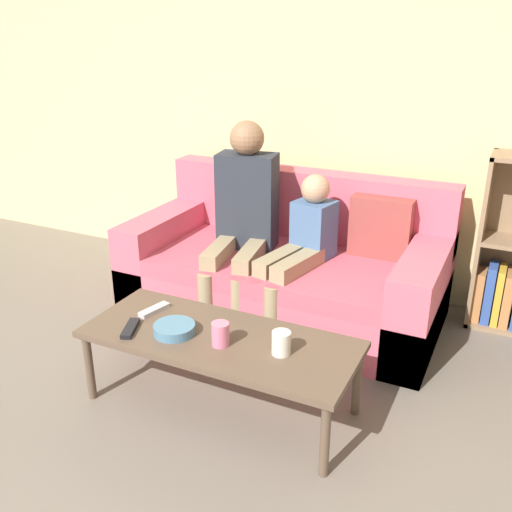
% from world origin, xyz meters
% --- Properties ---
extents(wall_back, '(12.00, 0.06, 2.60)m').
position_xyz_m(wall_back, '(0.00, 2.77, 1.30)').
color(wall_back, beige).
rests_on(wall_back, ground_plane).
extents(couch, '(1.89, 0.94, 0.83)m').
position_xyz_m(couch, '(0.12, 2.20, 0.27)').
color(couch, '#DB5B70').
rests_on(couch, ground_plane).
extents(coffee_table, '(1.27, 0.52, 0.38)m').
position_xyz_m(coffee_table, '(0.22, 1.16, 0.34)').
color(coffee_table, brown).
rests_on(coffee_table, ground_plane).
extents(person_adult, '(0.42, 0.68, 1.18)m').
position_xyz_m(person_adult, '(-0.14, 2.11, 0.67)').
color(person_adult, '#9E8966').
rests_on(person_adult, ground_plane).
extents(person_child, '(0.34, 0.67, 0.90)m').
position_xyz_m(person_child, '(0.25, 2.05, 0.51)').
color(person_child, '#9E8966').
rests_on(person_child, ground_plane).
extents(cup_near, '(0.08, 0.08, 0.11)m').
position_xyz_m(cup_near, '(0.26, 1.10, 0.43)').
color(cup_near, pink).
rests_on(cup_near, coffee_table).
extents(cup_far, '(0.08, 0.08, 0.10)m').
position_xyz_m(cup_far, '(0.53, 1.15, 0.43)').
color(cup_far, silver).
rests_on(cup_far, coffee_table).
extents(tv_remote_0, '(0.11, 0.18, 0.02)m').
position_xyz_m(tv_remote_0, '(-0.18, 1.03, 0.39)').
color(tv_remote_0, black).
rests_on(tv_remote_0, coffee_table).
extents(tv_remote_1, '(0.09, 0.18, 0.02)m').
position_xyz_m(tv_remote_1, '(-0.19, 1.23, 0.39)').
color(tv_remote_1, '#B7B7BC').
rests_on(tv_remote_1, coffee_table).
extents(snack_bowl, '(0.19, 0.19, 0.05)m').
position_xyz_m(snack_bowl, '(0.02, 1.09, 0.40)').
color(snack_bowl, teal).
rests_on(snack_bowl, coffee_table).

